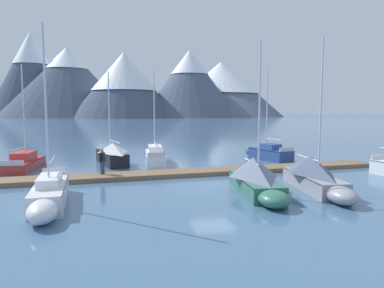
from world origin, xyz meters
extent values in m
plane|color=#426689|center=(0.00, 0.00, 0.00)|extent=(700.00, 700.00, 0.00)
cone|color=#424C60|center=(-63.08, 238.88, 29.33)|extent=(59.74, 59.74, 58.67)
cone|color=white|center=(-63.08, 238.88, 47.19)|extent=(24.65, 24.65, 23.05)
cone|color=#424C60|center=(-38.84, 229.61, 23.32)|extent=(89.25, 89.25, 46.64)
cone|color=white|center=(-38.84, 229.61, 39.40)|extent=(29.29, 29.29, 14.58)
cone|color=#424C60|center=(-1.44, 201.91, 20.26)|extent=(66.12, 66.12, 40.53)
cone|color=white|center=(-1.44, 201.91, 28.57)|extent=(41.15, 41.15, 24.02)
cone|color=#4C566B|center=(40.92, 205.24, 21.91)|extent=(66.22, 66.22, 43.81)
cone|color=white|center=(40.92, 205.24, 35.90)|extent=(25.28, 25.28, 15.93)
cone|color=slate|center=(68.44, 225.54, 19.82)|extent=(91.01, 91.01, 39.64)
cone|color=white|center=(68.44, 225.54, 28.07)|extent=(56.04, 56.04, 23.25)
cube|color=brown|center=(0.00, 4.00, 0.15)|extent=(29.07, 4.34, 0.30)
cylinder|color=#38383D|center=(0.07, 3.07, 0.12)|extent=(27.77, 2.36, 0.24)
cylinder|color=#38383D|center=(-0.07, 4.93, 0.12)|extent=(27.77, 2.36, 0.24)
cube|color=black|center=(14.37, 5.10, 0.15)|extent=(0.33, 2.22, 0.27)
cube|color=#B2332D|center=(-12.86, 8.95, 0.35)|extent=(2.15, 5.76, 0.71)
ellipsoid|color=#B2332D|center=(-12.72, 12.01, 0.35)|extent=(1.66, 1.37, 0.67)
cube|color=#501614|center=(-12.86, 8.95, 0.67)|extent=(2.18, 5.65, 0.06)
cylinder|color=silver|center=(-12.83, 9.50, 4.44)|extent=(0.10, 0.10, 7.46)
cylinder|color=silver|center=(-12.91, 7.85, 1.71)|extent=(0.23, 3.31, 0.08)
cube|color=#C03A35|center=(-12.85, 9.09, 1.03)|extent=(1.44, 2.61, 0.64)
cube|color=silver|center=(-12.99, 6.19, 0.89)|extent=(1.70, 0.18, 0.36)
cube|color=silver|center=(-8.89, -2.17, 0.49)|extent=(1.86, 5.56, 0.99)
ellipsoid|color=silver|center=(-8.65, -5.27, 0.49)|extent=(1.38, 2.22, 0.94)
cube|color=slate|center=(-8.89, -2.17, 0.95)|extent=(1.89, 5.45, 0.06)
cylinder|color=silver|center=(-8.86, -2.59, 4.80)|extent=(0.10, 0.10, 7.63)
cylinder|color=silver|center=(-9.00, -0.82, 1.97)|extent=(0.36, 3.53, 0.08)
cube|color=white|center=(-8.88, -2.31, 1.20)|extent=(1.19, 2.53, 0.42)
cube|color=silver|center=(-9.11, 0.47, 1.17)|extent=(1.29, 0.20, 0.36)
cube|color=black|center=(-6.16, 10.08, 0.54)|extent=(2.90, 5.66, 1.08)
ellipsoid|color=black|center=(-6.93, 13.03, 0.54)|extent=(1.76, 2.12, 1.03)
cube|color=black|center=(-6.16, 10.08, 1.04)|extent=(2.91, 5.57, 0.06)
cylinder|color=silver|center=(-6.30, 10.63, 4.48)|extent=(0.10, 0.10, 6.79)
cylinder|color=silver|center=(-5.87, 8.99, 2.03)|extent=(0.93, 3.29, 0.08)
pyramid|color=silver|center=(-6.05, 9.69, 1.47)|extent=(2.87, 4.67, 0.77)
cube|color=white|center=(-2.48, 9.63, 0.48)|extent=(1.97, 6.16, 0.96)
ellipsoid|color=white|center=(-2.26, 12.88, 0.48)|extent=(1.41, 1.37, 0.92)
cube|color=slate|center=(-2.48, 9.63, 0.92)|extent=(2.00, 6.05, 0.06)
cylinder|color=silver|center=(-2.40, 10.82, 4.55)|extent=(0.10, 0.10, 7.16)
cylinder|color=silver|center=(-2.51, 9.28, 1.76)|extent=(0.29, 3.10, 0.08)
cube|color=white|center=(-2.47, 9.78, 1.26)|extent=(1.28, 2.80, 0.59)
cube|color=silver|center=(-2.68, 6.68, 1.14)|extent=(1.41, 0.19, 0.36)
cube|color=#336B56|center=(1.89, -2.08, 0.42)|extent=(2.27, 5.56, 0.85)
ellipsoid|color=#336B56|center=(1.59, -5.11, 0.42)|extent=(1.67, 2.10, 0.80)
cube|color=#163027|center=(1.89, -2.08, 0.81)|extent=(2.30, 5.45, 0.06)
cylinder|color=silver|center=(1.83, -2.63, 4.53)|extent=(0.10, 0.10, 7.37)
cylinder|color=silver|center=(1.97, -1.28, 1.63)|extent=(0.35, 2.71, 0.08)
pyramid|color=slate|center=(1.93, -1.67, 1.39)|extent=(2.41, 4.50, 1.09)
cube|color=#93939E|center=(5.48, -2.10, 0.45)|extent=(2.27, 5.76, 0.89)
ellipsoid|color=#93939E|center=(5.09, -5.26, 0.45)|extent=(1.61, 2.34, 0.85)
cube|color=#424247|center=(5.48, -2.10, 0.85)|extent=(2.29, 5.65, 0.06)
cylinder|color=silver|center=(5.40, -2.75, 4.76)|extent=(0.10, 0.10, 7.73)
cylinder|color=silver|center=(5.59, -1.22, 1.74)|extent=(0.46, 3.07, 0.08)
pyramid|color=#4C5670|center=(5.53, -1.69, 1.40)|extent=(2.38, 4.68, 1.02)
cube|color=navy|center=(8.21, 9.60, 0.51)|extent=(2.84, 4.71, 1.02)
ellipsoid|color=navy|center=(7.53, 12.02, 0.51)|extent=(1.88, 2.07, 0.97)
cube|color=#121D39|center=(8.21, 9.60, 0.98)|extent=(2.86, 4.64, 0.06)
cylinder|color=silver|center=(8.05, 10.17, 4.81)|extent=(0.10, 0.10, 7.58)
cylinder|color=silver|center=(8.33, 9.18, 1.95)|extent=(0.63, 2.00, 0.08)
cube|color=#2F4A8A|center=(8.18, 9.71, 1.26)|extent=(1.69, 2.24, 0.49)
cube|color=silver|center=(8.78, 7.56, 1.20)|extent=(1.52, 0.51, 0.36)
cube|color=silver|center=(13.17, 1.77, 1.20)|extent=(1.52, 0.36, 0.36)
cylinder|color=#384256|center=(-6.72, 3.76, 0.73)|extent=(0.14, 0.14, 0.86)
cylinder|color=#384256|center=(-6.59, 3.98, 0.73)|extent=(0.14, 0.14, 0.86)
cube|color=black|center=(-6.66, 3.87, 1.46)|extent=(0.38, 0.44, 0.60)
sphere|color=#A37556|center=(-6.66, 3.87, 1.88)|extent=(0.22, 0.22, 0.22)
cylinder|color=black|center=(-6.78, 3.65, 1.39)|extent=(0.09, 0.09, 0.62)
cylinder|color=black|center=(-6.53, 4.09, 1.39)|extent=(0.09, 0.09, 0.62)
camera|label=1|loc=(-5.54, -19.94, 4.60)|focal=32.29mm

